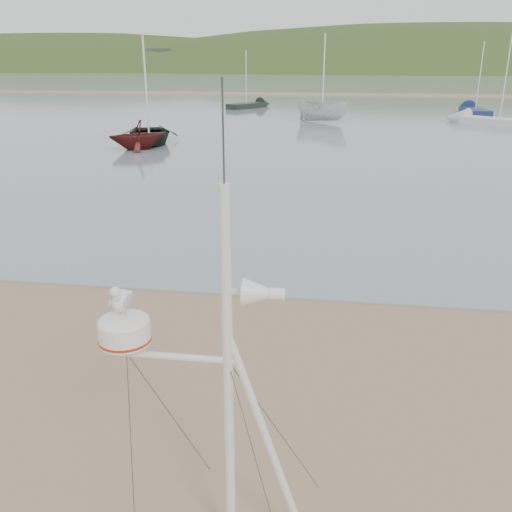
# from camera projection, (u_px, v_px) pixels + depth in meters

# --- Properties ---
(ground) EXTENTS (560.00, 560.00, 0.00)m
(ground) POSITION_uv_depth(u_px,v_px,m) (102.00, 407.00, 7.59)
(ground) COLOR #886C4E
(ground) RESTS_ON ground
(water) EXTENTS (560.00, 256.00, 0.04)m
(water) POSITION_uv_depth(u_px,v_px,m) (327.00, 79.00, 130.23)
(water) COLOR gray
(water) RESTS_ON ground
(sandbar) EXTENTS (560.00, 7.00, 0.07)m
(sandbar) POSITION_uv_depth(u_px,v_px,m) (316.00, 94.00, 72.61)
(sandbar) COLOR #886C4E
(sandbar) RESTS_ON water
(hill_ridge) EXTENTS (620.00, 180.00, 80.00)m
(hill_ridge) POSITION_uv_depth(u_px,v_px,m) (375.00, 119.00, 230.16)
(hill_ridge) COLOR #283B18
(hill_ridge) RESTS_ON ground
(far_cottages) EXTENTS (294.40, 6.30, 8.00)m
(far_cottages) POSITION_uv_depth(u_px,v_px,m) (341.00, 60.00, 187.92)
(far_cottages) COLOR silver
(far_cottages) RESTS_ON ground
(mast_rig) EXTENTS (1.99, 2.12, 4.49)m
(mast_rig) POSITION_uv_depth(u_px,v_px,m) (223.00, 460.00, 5.03)
(mast_rig) COLOR silver
(mast_rig) RESTS_ON ground
(boat_dark) EXTENTS (3.64, 2.18, 4.91)m
(boat_dark) POSITION_uv_depth(u_px,v_px,m) (147.00, 99.00, 30.09)
(boat_dark) COLOR black
(boat_dark) RESTS_ON water
(boat_red) EXTENTS (2.61, 2.94, 2.91)m
(boat_red) POSITION_uv_depth(u_px,v_px,m) (136.00, 122.00, 28.35)
(boat_red) COLOR #4F1512
(boat_red) RESTS_ON water
(boat_white) EXTENTS (2.33, 2.32, 4.48)m
(boat_white) POSITION_uv_depth(u_px,v_px,m) (323.00, 92.00, 40.37)
(boat_white) COLOR silver
(boat_white) RESTS_ON water
(sailboat_white_near) EXTENTS (6.41, 5.59, 6.83)m
(sailboat_white_near) POSITION_uv_depth(u_px,v_px,m) (475.00, 120.00, 40.34)
(sailboat_white_near) COLOR silver
(sailboat_white_near) RESTS_ON ground
(sailboat_dark_mid) EXTENTS (4.30, 5.58, 5.75)m
(sailboat_dark_mid) POSITION_uv_depth(u_px,v_px,m) (256.00, 105.00, 53.68)
(sailboat_dark_mid) COLOR black
(sailboat_dark_mid) RESTS_ON ground
(sailboat_blue_far) EXTENTS (1.88, 6.55, 6.47)m
(sailboat_blue_far) POSITION_uv_depth(u_px,v_px,m) (470.00, 110.00, 48.41)
(sailboat_blue_far) COLOR #16224F
(sailboat_blue_far) RESTS_ON ground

